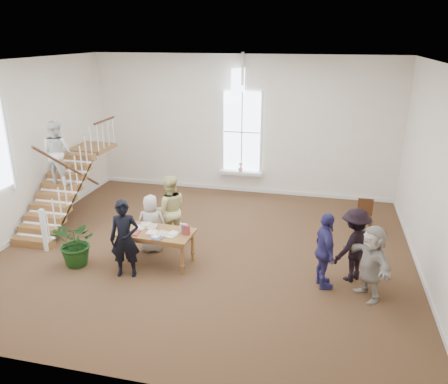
% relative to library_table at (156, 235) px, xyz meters
% --- Properties ---
extents(ground, '(10.00, 10.00, 0.00)m').
position_rel_library_table_xyz_m(ground, '(0.95, 0.92, -0.73)').
color(ground, '#4F331F').
rests_on(ground, ground).
extents(room_shell, '(10.49, 10.00, 10.00)m').
position_rel_library_table_xyz_m(room_shell, '(0.95, 5.31, -0.33)').
color(room_shell, silver).
rests_on(room_shell, ground).
extents(staircase, '(1.10, 4.10, 2.92)m').
position_rel_library_table_xyz_m(staircase, '(-3.39, 1.67, 0.89)').
color(staircase, brown).
rests_on(staircase, ground).
extents(library_table, '(1.77, 0.95, 0.87)m').
position_rel_library_table_xyz_m(library_table, '(0.00, 0.00, 0.00)').
color(library_table, brown).
rests_on(library_table, ground).
extents(police_officer, '(0.72, 0.56, 1.77)m').
position_rel_library_table_xyz_m(police_officer, '(-0.45, -0.64, 0.15)').
color(police_officer, black).
rests_on(police_officer, ground).
extents(elderly_woman, '(0.79, 0.62, 1.44)m').
position_rel_library_table_xyz_m(elderly_woman, '(-0.35, 0.61, -0.01)').
color(elderly_woman, beige).
rests_on(elderly_woman, ground).
extents(person_yellow, '(1.08, 0.98, 1.81)m').
position_rel_library_table_xyz_m(person_yellow, '(-0.05, 1.11, 0.18)').
color(person_yellow, '#DAD288').
rests_on(person_yellow, ground).
extents(woman_cluster_a, '(0.69, 1.06, 1.68)m').
position_rel_library_table_xyz_m(woman_cluster_a, '(3.80, -0.13, 0.11)').
color(woman_cluster_a, navy).
rests_on(woman_cluster_a, ground).
extents(woman_cluster_b, '(1.17, 1.21, 1.65)m').
position_rel_library_table_xyz_m(woman_cluster_b, '(4.40, 0.32, 0.10)').
color(woman_cluster_b, black).
rests_on(woman_cluster_b, ground).
extents(woman_cluster_c, '(1.14, 1.50, 1.58)m').
position_rel_library_table_xyz_m(woman_cluster_c, '(4.70, -0.33, 0.06)').
color(woman_cluster_c, '#B5ADA3').
rests_on(woman_cluster_c, ground).
extents(floor_plant, '(1.21, 1.11, 1.13)m').
position_rel_library_table_xyz_m(floor_plant, '(-1.74, -0.49, -0.16)').
color(floor_plant, '#153A12').
rests_on(floor_plant, ground).
extents(side_chair, '(0.41, 0.41, 0.93)m').
position_rel_library_table_xyz_m(side_chair, '(4.82, 2.90, -0.22)').
color(side_chair, '#3A1E0F').
rests_on(side_chair, ground).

